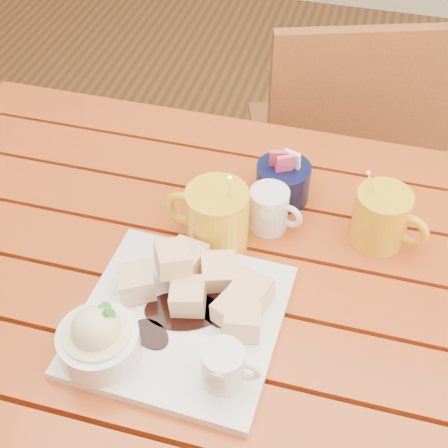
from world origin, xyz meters
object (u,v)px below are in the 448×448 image
(table, at_px, (223,313))
(coffee_mug_right, at_px, (382,218))
(coffee_mug_left, at_px, (215,217))
(dessert_plate, at_px, (165,320))
(chair_far, at_px, (341,149))

(table, height_order, coffee_mug_right, coffee_mug_right)
(table, bearing_deg, coffee_mug_right, 30.38)
(coffee_mug_left, relative_size, coffee_mug_right, 1.13)
(table, height_order, dessert_plate, dessert_plate)
(dessert_plate, bearing_deg, coffee_mug_left, 83.90)
(table, height_order, chair_far, chair_far)
(table, bearing_deg, coffee_mug_left, 116.44)
(coffee_mug_left, xyz_separation_m, chair_far, (0.16, 0.62, -0.31))
(dessert_plate, relative_size, chair_far, 0.33)
(table, xyz_separation_m, chair_far, (0.13, 0.68, -0.15))
(coffee_mug_right, bearing_deg, table, -130.36)
(dessert_plate, height_order, coffee_mug_right, coffee_mug_right)
(coffee_mug_left, bearing_deg, dessert_plate, -88.52)
(chair_far, bearing_deg, dessert_plate, 58.79)
(table, bearing_deg, dessert_plate, -110.11)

